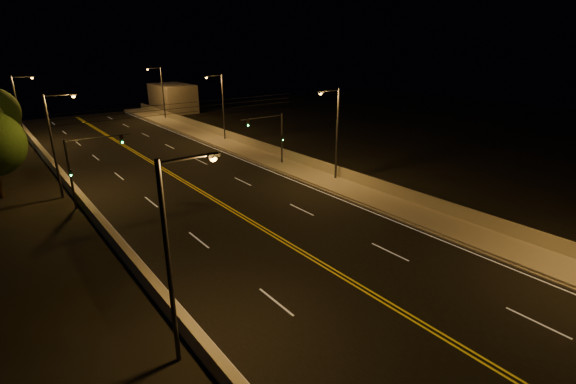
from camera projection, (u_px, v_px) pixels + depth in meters
road at (251, 221)px, 31.27m from camera, size 18.00×120.00×0.02m
sidewalk at (352, 190)px, 37.38m from camera, size 3.60×120.00×0.30m
curb at (337, 196)px, 36.34m from camera, size 0.14×120.00×0.15m
parapet_wall at (366, 180)px, 38.10m from camera, size 0.30×120.00×1.00m
jersey_barrier at (124, 251)px, 25.83m from camera, size 0.45×120.00×0.96m
distant_building_right at (173, 98)px, 79.93m from camera, size 6.00×10.00×5.16m
parapet_rail at (366, 175)px, 37.92m from camera, size 0.06×120.00×0.06m
lane_markings at (251, 222)px, 31.21m from camera, size 17.32×116.00×0.00m
streetlight_1 at (335, 129)px, 38.57m from camera, size 2.55×0.28×8.80m
streetlight_2 at (221, 103)px, 54.85m from camera, size 2.55×0.28×8.80m
streetlight_3 at (161, 90)px, 70.60m from camera, size 2.55×0.28×8.80m
streetlight_4 at (174, 250)px, 16.14m from camera, size 2.55×0.28×8.80m
streetlight_5 at (55, 139)px, 34.56m from camera, size 2.55×0.28×8.80m
streetlight_6 at (20, 106)px, 52.30m from camera, size 2.55×0.28×8.80m
traffic_signal_right at (274, 134)px, 43.88m from camera, size 5.11×0.31×5.66m
traffic_signal_left at (83, 163)px, 33.23m from camera, size 5.11×0.31×5.66m
overhead_wires at (189, 107)px, 35.88m from camera, size 22.00×0.03×0.83m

